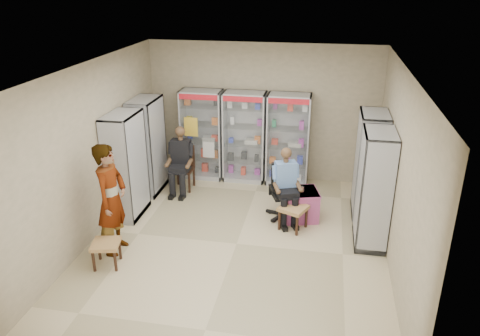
% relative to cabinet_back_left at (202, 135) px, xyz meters
% --- Properties ---
extents(floor, '(6.00, 6.00, 0.00)m').
position_rel_cabinet_back_left_xyz_m(floor, '(1.30, -2.73, -1.00)').
color(floor, '#C9B78C').
rests_on(floor, ground).
extents(room_shell, '(5.02, 6.02, 3.01)m').
position_rel_cabinet_back_left_xyz_m(room_shell, '(1.30, -2.73, 0.97)').
color(room_shell, tan).
rests_on(room_shell, ground).
extents(cabinet_back_left, '(0.90, 0.50, 2.00)m').
position_rel_cabinet_back_left_xyz_m(cabinet_back_left, '(0.00, 0.00, 0.00)').
color(cabinet_back_left, silver).
rests_on(cabinet_back_left, floor).
extents(cabinet_back_mid, '(0.90, 0.50, 2.00)m').
position_rel_cabinet_back_left_xyz_m(cabinet_back_mid, '(0.95, 0.00, 0.00)').
color(cabinet_back_mid, silver).
rests_on(cabinet_back_mid, floor).
extents(cabinet_back_right, '(0.90, 0.50, 2.00)m').
position_rel_cabinet_back_left_xyz_m(cabinet_back_right, '(1.90, 0.00, 0.00)').
color(cabinet_back_right, '#9FA2A6').
rests_on(cabinet_back_right, floor).
extents(cabinet_right_far, '(0.90, 0.50, 2.00)m').
position_rel_cabinet_back_left_xyz_m(cabinet_right_far, '(3.53, -1.13, 0.00)').
color(cabinet_right_far, '#A9ACB0').
rests_on(cabinet_right_far, floor).
extents(cabinet_right_near, '(0.90, 0.50, 2.00)m').
position_rel_cabinet_back_left_xyz_m(cabinet_right_near, '(3.53, -2.23, 0.00)').
color(cabinet_right_near, '#B0B2B8').
rests_on(cabinet_right_near, floor).
extents(cabinet_left_far, '(0.90, 0.50, 2.00)m').
position_rel_cabinet_back_left_xyz_m(cabinet_left_far, '(-0.93, -0.93, 0.00)').
color(cabinet_left_far, silver).
rests_on(cabinet_left_far, floor).
extents(cabinet_left_near, '(0.90, 0.50, 2.00)m').
position_rel_cabinet_back_left_xyz_m(cabinet_left_near, '(-0.93, -2.03, 0.00)').
color(cabinet_left_near, '#BABDC2').
rests_on(cabinet_left_near, floor).
extents(wooden_chair, '(0.42, 0.42, 0.94)m').
position_rel_cabinet_back_left_xyz_m(wooden_chair, '(-0.25, -0.73, -0.53)').
color(wooden_chair, '#2F2012').
rests_on(wooden_chair, floor).
extents(seated_customer, '(0.44, 0.60, 1.34)m').
position_rel_cabinet_back_left_xyz_m(seated_customer, '(-0.25, -0.78, -0.33)').
color(seated_customer, black).
rests_on(seated_customer, floor).
extents(office_chair, '(0.74, 0.74, 1.05)m').
position_rel_cabinet_back_left_xyz_m(office_chair, '(2.00, -1.60, -0.48)').
color(office_chair, black).
rests_on(office_chair, floor).
extents(seated_shopkeeper, '(0.63, 0.73, 1.33)m').
position_rel_cabinet_back_left_xyz_m(seated_shopkeeper, '(2.00, -1.65, -0.33)').
color(seated_shopkeeper, '#73BCE5').
rests_on(seated_shopkeeper, floor).
extents(pink_trunk, '(0.72, 0.71, 0.57)m').
position_rel_cabinet_back_left_xyz_m(pink_trunk, '(2.31, -1.60, -0.71)').
color(pink_trunk, '#C44E80').
rests_on(pink_trunk, floor).
extents(tea_glass, '(0.07, 0.07, 0.09)m').
position_rel_cabinet_back_left_xyz_m(tea_glass, '(2.32, -1.63, -0.38)').
color(tea_glass, '#542407').
rests_on(tea_glass, pink_trunk).
extents(woven_stool_a, '(0.59, 0.59, 0.45)m').
position_rel_cabinet_back_left_xyz_m(woven_stool_a, '(2.20, -2.02, -0.78)').
color(woven_stool_a, '#9E7542').
rests_on(woven_stool_a, floor).
extents(woven_stool_b, '(0.49, 0.49, 0.42)m').
position_rel_cabinet_back_left_xyz_m(woven_stool_b, '(-0.60, -3.73, -0.79)').
color(woven_stool_b, tan).
rests_on(woven_stool_b, floor).
extents(standing_man, '(0.48, 0.71, 1.89)m').
position_rel_cabinet_back_left_xyz_m(standing_man, '(-0.65, -3.27, -0.06)').
color(standing_man, gray).
rests_on(standing_man, floor).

